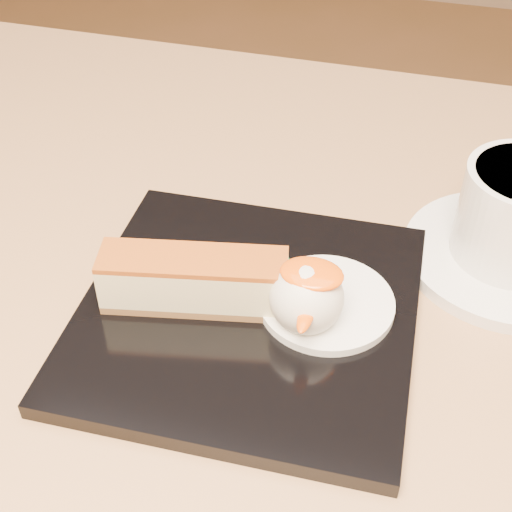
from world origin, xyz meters
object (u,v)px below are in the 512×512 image
(saucer, at_px, (507,257))
(table, at_px, (216,453))
(cheesecake, at_px, (194,280))
(dessert_plate, at_px, (248,313))
(ice_cream_scoop, at_px, (307,298))

(saucer, bearing_deg, table, -148.52)
(table, height_order, cheesecake, cheesecake)
(cheesecake, relative_size, saucer, 0.84)
(dessert_plate, bearing_deg, ice_cream_scoop, -7.13)
(ice_cream_scoop, relative_size, saucer, 0.32)
(dessert_plate, bearing_deg, table, -160.32)
(dessert_plate, xyz_separation_m, saucer, (0.17, 0.11, -0.00))
(dessert_plate, xyz_separation_m, ice_cream_scoop, (0.04, -0.01, 0.03))
(cheesecake, distance_m, saucer, 0.23)
(cheesecake, bearing_deg, ice_cream_scoop, -11.52)
(dessert_plate, bearing_deg, saucer, 33.09)
(table, distance_m, cheesecake, 0.19)
(table, distance_m, dessert_plate, 0.16)
(cheesecake, height_order, saucer, cheesecake)
(saucer, bearing_deg, dessert_plate, -146.91)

